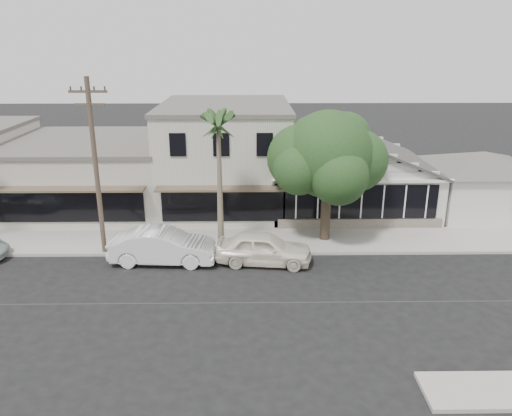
{
  "coord_description": "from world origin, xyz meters",
  "views": [
    {
      "loc": [
        -1.45,
        -18.76,
        10.62
      ],
      "look_at": [
        -1.11,
        6.0,
        2.23
      ],
      "focal_mm": 35.0,
      "sensor_mm": 36.0,
      "label": 1
    }
  ],
  "objects_px": {
    "car_0": "(264,248)",
    "car_1": "(163,246)",
    "utility_pole": "(96,165)",
    "shade_tree": "(327,156)"
  },
  "relations": [
    {
      "from": "utility_pole",
      "to": "car_1",
      "type": "distance_m",
      "value": 5.2
    },
    {
      "from": "car_0",
      "to": "utility_pole",
      "type": "bearing_deg",
      "value": 88.3
    },
    {
      "from": "utility_pole",
      "to": "car_0",
      "type": "xyz_separation_m",
      "value": [
        8.24,
        -1.23,
        -3.98
      ]
    },
    {
      "from": "car_0",
      "to": "car_1",
      "type": "bearing_deg",
      "value": 94.62
    },
    {
      "from": "utility_pole",
      "to": "shade_tree",
      "type": "xyz_separation_m",
      "value": [
        11.64,
        1.82,
        -0.04
      ]
    },
    {
      "from": "utility_pole",
      "to": "car_1",
      "type": "relative_size",
      "value": 1.71
    },
    {
      "from": "car_1",
      "to": "shade_tree",
      "type": "relative_size",
      "value": 0.73
    },
    {
      "from": "utility_pole",
      "to": "shade_tree",
      "type": "relative_size",
      "value": 1.25
    },
    {
      "from": "car_1",
      "to": "utility_pole",
      "type": "bearing_deg",
      "value": 75.26
    },
    {
      "from": "car_0",
      "to": "car_1",
      "type": "height_order",
      "value": "car_1"
    }
  ]
}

